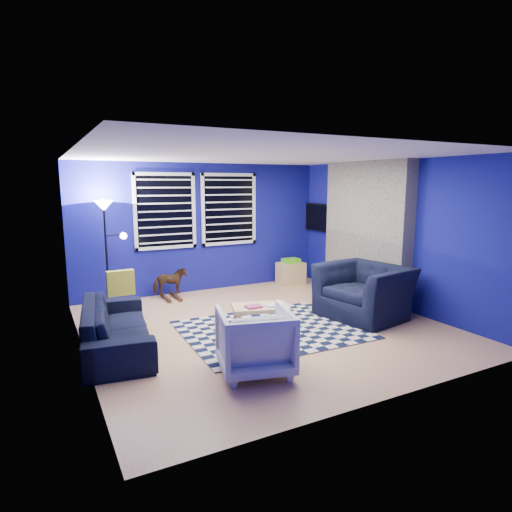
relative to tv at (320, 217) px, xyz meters
The scene contains 18 objects.
floor 3.46m from the tv, 140.73° to the right, with size 5.00×5.00×0.00m, color tan.
ceiling 3.35m from the tv, 140.73° to the right, with size 5.00×5.00×0.00m, color white.
wall_back 2.50m from the tv, 168.45° to the left, with size 5.00×5.00×0.00m, color navy.
wall_left 5.34m from the tv, 157.98° to the right, with size 5.00×5.00×0.00m, color navy.
wall_right 2.01m from the tv, 88.45° to the right, with size 5.00×5.00×0.00m, color navy.
fireplace 1.52m from the tv, 93.32° to the right, with size 0.65×2.00×2.50m.
window_left 3.24m from the tv, behind, with size 1.17×0.06×1.42m.
window_right 1.96m from the tv, 166.32° to the left, with size 1.17×0.06×1.42m.
tv is the anchor object (origin of this frame).
rug 3.57m from the tv, 137.74° to the right, with size 2.50×2.00×0.02m, color black.
sofa 5.04m from the tv, 157.48° to the right, with size 0.80×2.04×0.60m, color black.
armchair_big 2.66m from the tv, 109.26° to the right, with size 1.12×1.28×0.83m, color black.
armchair_bent 4.79m from the tv, 134.60° to the right, with size 0.79×0.82×0.74m, color gray.
rocking_horse 3.42m from the tv, behind, with size 0.60×0.28×0.51m, color #482F17.
coffee_table 3.56m from the tv, 140.07° to the right, with size 0.90×0.68×0.40m.
cabinet 1.33m from the tv, 168.58° to the left, with size 0.57×0.39×0.55m.
floor_lamp 4.31m from the tv, behind, with size 0.50×0.31×1.83m.
throw_pillow 4.68m from the tv, 161.27° to the right, with size 0.36×0.11×0.35m, color yellow.
Camera 1 is at (-2.93, -5.39, 2.11)m, focal length 30.00 mm.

